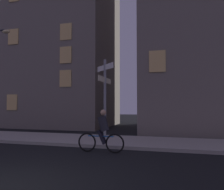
% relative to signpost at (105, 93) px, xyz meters
% --- Properties ---
extents(sidewalk_kerb, '(40.00, 3.18, 0.14)m').
position_rel_signpost_xyz_m(sidewalk_kerb, '(-0.69, 0.86, -2.28)').
color(sidewalk_kerb, '#9E9991').
rests_on(sidewalk_kerb, ground_plane).
extents(signpost, '(1.07, 1.77, 3.69)m').
position_rel_signpost_xyz_m(signpost, '(0.00, 0.00, 0.00)').
color(signpost, gray).
rests_on(signpost, sidewalk_kerb).
extents(cyclist, '(1.82, 0.33, 1.61)m').
position_rel_signpost_xyz_m(cyclist, '(0.36, -1.49, -1.60)').
color(cyclist, black).
rests_on(cyclist, ground_plane).
extents(building_left_block, '(13.41, 7.13, 13.11)m').
position_rel_signpost_xyz_m(building_left_block, '(-8.98, 8.50, 4.21)').
color(building_left_block, slate).
rests_on(building_left_block, ground_plane).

